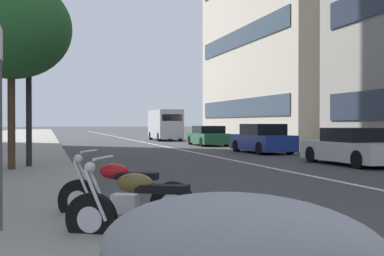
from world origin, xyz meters
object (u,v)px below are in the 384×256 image
(motorcycle_second_in_row, at_px, (124,196))
(car_following_behind, at_px, (262,139))
(car_lead_in_lane, at_px, (208,136))
(parking_sign_by_curb, at_px, (0,107))
(delivery_van_ahead, at_px, (165,124))
(street_lamp_with_banners, at_px, (38,0))
(street_tree_mid_sidewalk, at_px, (11,28))
(motorcycle_far_end_row, at_px, (147,213))
(car_approaching_light, at_px, (354,148))

(motorcycle_second_in_row, height_order, car_following_behind, car_following_behind)
(motorcycle_second_in_row, distance_m, car_lead_in_lane, 26.35)
(car_following_behind, distance_m, parking_sign_by_curb, 20.00)
(motorcycle_second_in_row, relative_size, delivery_van_ahead, 0.34)
(street_lamp_with_banners, xyz_separation_m, street_tree_mid_sidewalk, (-1.00, 0.76, -1.13))
(delivery_van_ahead, bearing_deg, street_tree_mid_sidewalk, 159.17)
(motorcycle_far_end_row, distance_m, street_lamp_with_banners, 11.93)
(car_following_behind, distance_m, street_tree_mid_sidewalk, 14.30)
(motorcycle_far_end_row, distance_m, car_lead_in_lane, 27.75)
(car_following_behind, xyz_separation_m, parking_sign_by_curb, (-16.64, 11.04, 1.04))
(motorcycle_second_in_row, height_order, street_tree_mid_sidewalk, street_tree_mid_sidewalk)
(car_lead_in_lane, bearing_deg, delivery_van_ahead, 4.42)
(parking_sign_by_curb, xyz_separation_m, street_tree_mid_sidewalk, (8.93, 0.44, 2.58))
(street_tree_mid_sidewalk, bearing_deg, motorcycle_second_in_row, -165.57)
(car_lead_in_lane, xyz_separation_m, street_tree_mid_sidewalk, (-16.45, 11.39, 3.68))
(car_following_behind, bearing_deg, motorcycle_second_in_row, 146.86)
(motorcycle_far_end_row, relative_size, parking_sign_by_curb, 0.73)
(car_approaching_light, height_order, parking_sign_by_curb, parking_sign_by_curb)
(motorcycle_far_end_row, relative_size, motorcycle_second_in_row, 0.99)
(car_approaching_light, height_order, street_lamp_with_banners, street_lamp_with_banners)
(motorcycle_second_in_row, xyz_separation_m, parking_sign_by_curb, (-0.71, 1.67, 1.30))
(car_lead_in_lane, xyz_separation_m, parking_sign_by_curb, (-25.37, 10.95, 1.10))
(car_approaching_light, bearing_deg, car_following_behind, -0.57)
(motorcycle_far_end_row, relative_size, delivery_van_ahead, 0.34)
(car_following_behind, bearing_deg, street_lamp_with_banners, 119.35)
(motorcycle_far_end_row, relative_size, car_lead_in_lane, 0.42)
(delivery_van_ahead, relative_size, parking_sign_by_curb, 2.18)
(street_lamp_with_banners, bearing_deg, street_tree_mid_sidewalk, 142.96)
(car_lead_in_lane, relative_size, street_lamp_with_banners, 0.51)
(motorcycle_far_end_row, xyz_separation_m, motorcycle_second_in_row, (1.51, 0.06, 0.00))
(parking_sign_by_curb, height_order, street_lamp_with_banners, street_lamp_with_banners)
(delivery_van_ahead, height_order, street_lamp_with_banners, street_lamp_with_banners)
(car_approaching_light, bearing_deg, motorcycle_second_in_row, 129.14)
(motorcycle_far_end_row, xyz_separation_m, delivery_van_ahead, (36.42, -8.64, 0.98))
(motorcycle_second_in_row, xyz_separation_m, car_following_behind, (15.93, -9.37, 0.26))
(car_following_behind, bearing_deg, street_tree_mid_sidewalk, 121.21)
(delivery_van_ahead, relative_size, street_tree_mid_sidewalk, 1.01)
(delivery_van_ahead, bearing_deg, street_lamp_with_banners, 159.85)
(car_approaching_light, height_order, street_tree_mid_sidewalk, street_tree_mid_sidewalk)
(motorcycle_second_in_row, height_order, car_lead_in_lane, car_lead_in_lane)
(motorcycle_second_in_row, relative_size, street_tree_mid_sidewalk, 0.34)
(car_following_behind, height_order, street_lamp_with_banners, street_lamp_with_banners)
(motorcycle_second_in_row, distance_m, delivery_van_ahead, 35.99)
(car_approaching_light, xyz_separation_m, car_lead_in_lane, (16.36, 0.26, 0.00))
(parking_sign_by_curb, height_order, street_tree_mid_sidewalk, street_tree_mid_sidewalk)
(motorcycle_far_end_row, xyz_separation_m, car_following_behind, (17.44, -9.31, 0.26))
(car_following_behind, relative_size, car_lead_in_lane, 0.93)
(car_approaching_light, height_order, car_following_behind, car_following_behind)
(car_approaching_light, bearing_deg, motorcycle_far_end_row, 134.09)
(car_following_behind, relative_size, street_lamp_with_banners, 0.48)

